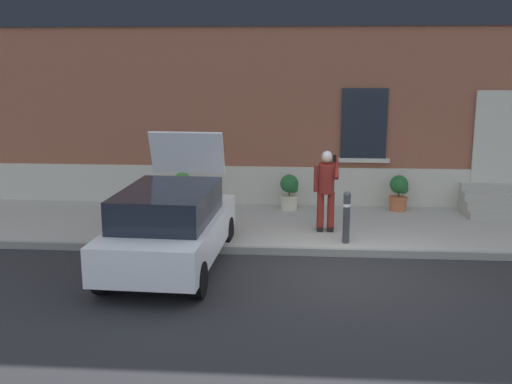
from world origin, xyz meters
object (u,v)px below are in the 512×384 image
bollard_near_person (347,215)px  planter_cream (290,191)px  bollard_far_left (145,211)px  planter_charcoal (183,189)px  hatchback_car_white (170,225)px  planter_terracotta (399,192)px  person_on_phone (326,186)px

bollard_near_person → planter_cream: size_ratio=1.22×
bollard_near_person → bollard_far_left: 4.05m
bollard_near_person → planter_charcoal: bearing=144.2°
hatchback_car_white → bollard_near_person: size_ratio=3.95×
planter_charcoal → planter_terracotta: 5.26m
hatchback_car_white → bollard_far_left: hatchback_car_white is taller
bollard_near_person → planter_charcoal: bollard_near_person is taller
hatchback_car_white → person_on_phone: 3.54m
bollard_near_person → bollard_far_left: size_ratio=1.00×
bollard_far_left → planter_terracotta: size_ratio=1.22×
bollard_far_left → planter_terracotta: 6.15m
hatchback_car_white → planter_terracotta: (4.69, 4.08, -0.19)m
hatchback_car_white → person_on_phone: hatchback_car_white is taller
planter_cream → planter_terracotta: size_ratio=1.00×
bollard_far_left → person_on_phone: size_ratio=0.60×
bollard_far_left → planter_cream: (2.86, 2.68, -0.11)m
planter_charcoal → planter_cream: (2.63, -0.07, 0.00)m
hatchback_car_white → planter_charcoal: size_ratio=4.80×
bollard_far_left → planter_terracotta: bearing=26.9°
bollard_far_left → planter_charcoal: 2.77m
bollard_near_person → planter_terracotta: size_ratio=1.22×
hatchback_car_white → bollard_far_left: 1.53m
planter_cream → planter_terracotta: (2.63, 0.10, 0.00)m
bollard_near_person → planter_terracotta: bollard_near_person is taller
bollard_near_person → person_on_phone: (-0.39, 0.75, 0.44)m
bollard_near_person → planter_cream: bollard_near_person is taller
planter_terracotta → planter_charcoal: bearing=-179.7°
hatchback_car_white → bollard_far_left: (-0.80, 1.30, -0.09)m
bollard_far_left → hatchback_car_white: bearing=-58.4°
planter_charcoal → planter_terracotta: bearing=0.3°
planter_charcoal → planter_cream: bearing=-1.6°
bollard_far_left → planter_charcoal: size_ratio=1.22×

